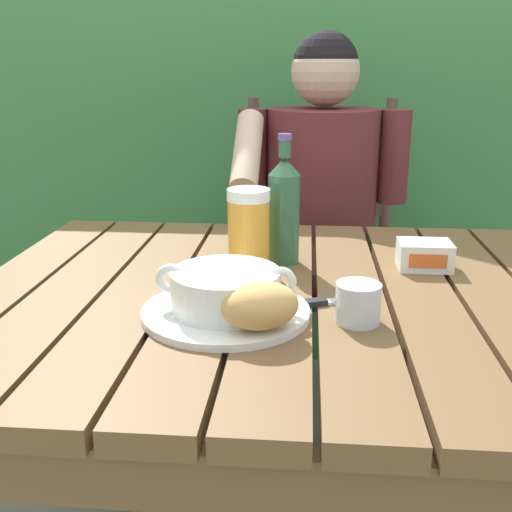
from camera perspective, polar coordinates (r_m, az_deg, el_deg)
The scene contains 12 objects.
dining_table at distance 1.14m, azimuth 2.14°, elevation -7.82°, with size 1.12×0.92×0.74m.
hedge_backdrop at distance 2.55m, azimuth 3.98°, elevation 12.68°, with size 3.59×0.78×2.32m.
chair_near_diner at distance 2.04m, azimuth 5.79°, elevation -0.94°, with size 0.49×0.47×1.03m.
person_eating at distance 1.78m, azimuth 5.99°, elevation 3.93°, with size 0.48×0.47×1.22m.
serving_plate at distance 0.99m, azimuth -2.82°, elevation -5.23°, with size 0.27×0.27×0.01m.
soup_bowl at distance 0.97m, azimuth -2.85°, elevation -3.07°, with size 0.22×0.17×0.07m.
bread_roll at distance 0.90m, azimuth 0.36°, elevation -4.64°, with size 0.14×0.12×0.07m.
beer_glass at distance 1.17m, azimuth -0.69°, elevation 2.33°, with size 0.08×0.08×0.16m.
beer_bottle at distance 1.22m, azimuth 2.41°, elevation 4.39°, with size 0.06×0.06×0.26m.
water_glass_small at distance 0.96m, azimuth 9.48°, elevation -4.35°, with size 0.07×0.07×0.06m.
butter_tub at distance 1.25m, azimuth 15.42°, elevation 0.08°, with size 0.10×0.08×0.05m.
table_knife at distance 1.04m, azimuth 6.40°, elevation -4.26°, with size 0.15×0.07×0.01m.
Camera 1 is at (0.05, -1.03, 1.13)m, focal length 42.93 mm.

